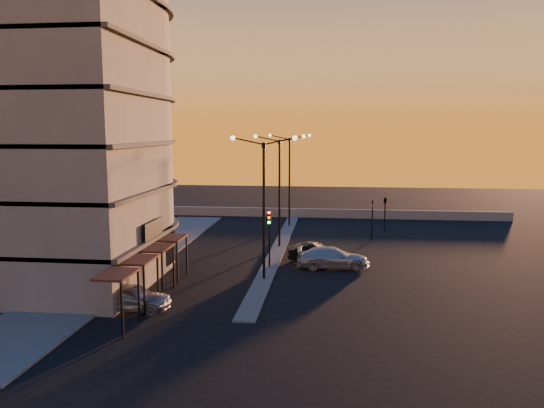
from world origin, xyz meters
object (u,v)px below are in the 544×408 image
(streetlamp_mid, at_px, (279,182))
(car_sedan, at_px, (315,252))
(car_hatchback, at_px, (131,297))
(car_wagon, at_px, (333,258))
(traffic_light_main, at_px, (269,229))

(streetlamp_mid, bearing_deg, car_sedan, -54.26)
(car_hatchback, bearing_deg, streetlamp_mid, -20.60)
(car_sedan, height_order, car_wagon, car_wagon)
(car_sedan, bearing_deg, streetlamp_mid, 32.57)
(car_hatchback, relative_size, car_wagon, 0.84)
(car_sedan, xyz_separation_m, car_wagon, (1.32, -1.86, 0.07))
(traffic_light_main, xyz_separation_m, car_sedan, (3.18, 2.70, -2.21))
(streetlamp_mid, distance_m, car_sedan, 7.34)
(traffic_light_main, bearing_deg, car_sedan, 40.34)
(traffic_light_main, bearing_deg, streetlamp_mid, 90.00)
(traffic_light_main, distance_m, car_hatchback, 11.78)
(traffic_light_main, xyz_separation_m, car_hatchback, (-6.50, -9.59, -2.15))
(car_hatchback, bearing_deg, car_sedan, -37.58)
(streetlamp_mid, xyz_separation_m, traffic_light_main, (0.00, -7.13, -2.70))
(streetlamp_mid, bearing_deg, traffic_light_main, -90.00)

